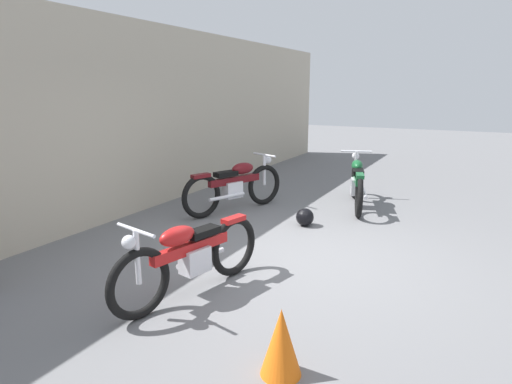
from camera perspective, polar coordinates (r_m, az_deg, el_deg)
name	(u,v)px	position (r m, az deg, el deg)	size (l,w,h in m)	color
ground_plane	(305,259)	(5.68, 6.42, -8.81)	(40.00, 40.00, 0.00)	slate
building_wall	(95,121)	(7.37, -20.50, 8.71)	(18.00, 0.30, 3.28)	#B2A893
helmet	(305,217)	(6.97, 6.46, -3.30)	(0.29, 0.29, 0.29)	black
traffic_cone	(281,342)	(3.47, 3.33, -19.14)	(0.32, 0.32, 0.55)	orange
motorcycle_maroon	(235,185)	(7.70, -2.73, 0.88)	(2.03, 1.00, 0.97)	black
motorcycle_red	(190,256)	(4.63, -8.70, -8.36)	(1.98, 0.68, 0.90)	black
motorcycle_green	(357,182)	(8.19, 13.16, 1.27)	(2.06, 0.88, 0.96)	black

